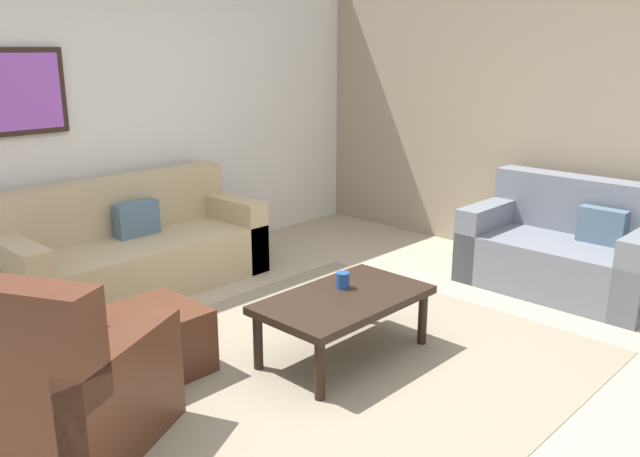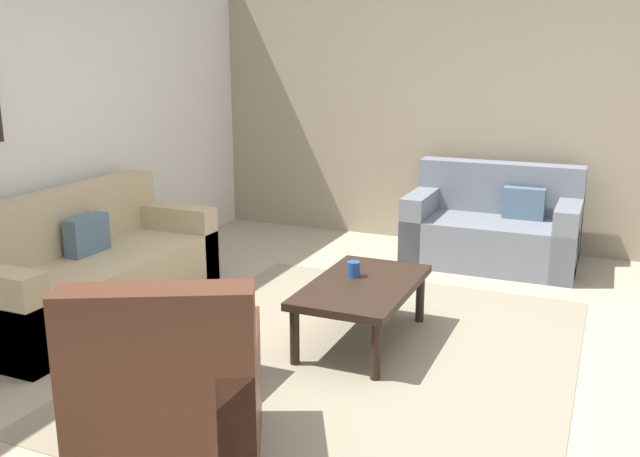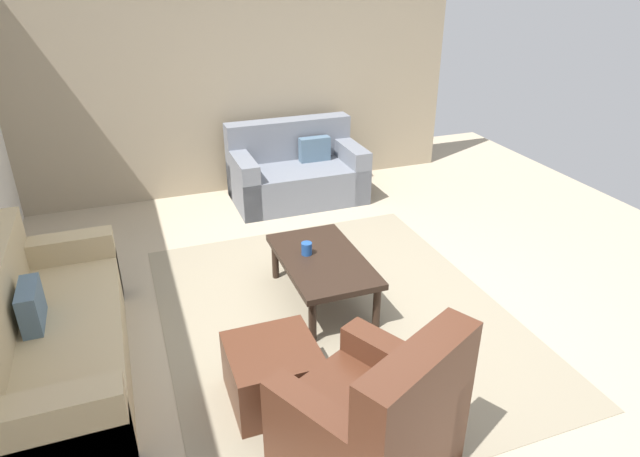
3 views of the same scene
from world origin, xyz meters
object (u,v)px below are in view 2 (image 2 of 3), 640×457
(couch_main, at_px, (82,272))
(ottoman, at_px, (192,352))
(cup, at_px, (354,269))
(coffee_table, at_px, (362,290))
(couch_loveseat, at_px, (494,229))
(armchair_leather, at_px, (170,406))

(couch_main, xyz_separation_m, ottoman, (-0.68, -1.40, -0.10))
(couch_main, height_order, cup, couch_main)
(ottoman, relative_size, coffee_table, 0.51)
(ottoman, xyz_separation_m, cup, (1.05, -0.59, 0.26))
(couch_main, bearing_deg, cup, -79.46)
(couch_loveseat, height_order, cup, couch_loveseat)
(coffee_table, bearing_deg, ottoman, 144.06)
(couch_loveseat, bearing_deg, cup, 164.55)
(ottoman, height_order, coffee_table, coffee_table)
(couch_main, bearing_deg, ottoman, -115.92)
(couch_main, xyz_separation_m, cup, (0.37, -1.99, 0.16))
(ottoman, bearing_deg, armchair_leather, -153.18)
(ottoman, distance_m, cup, 1.23)
(couch_main, xyz_separation_m, armchair_leather, (-1.42, -1.77, 0.01))
(coffee_table, bearing_deg, couch_loveseat, -12.35)
(couch_main, height_order, coffee_table, couch_main)
(armchair_leather, relative_size, coffee_table, 0.98)
(armchair_leather, xyz_separation_m, coffee_table, (1.69, -0.32, 0.05))
(coffee_table, distance_m, cup, 0.17)
(couch_loveseat, height_order, coffee_table, couch_loveseat)
(couch_main, distance_m, coffee_table, 2.11)
(armchair_leather, height_order, coffee_table, armchair_leather)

